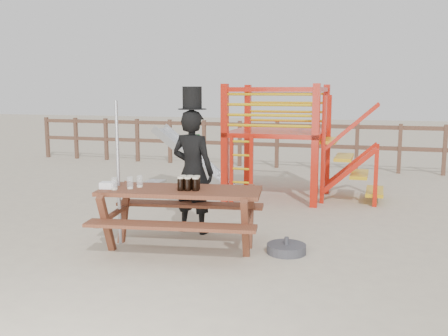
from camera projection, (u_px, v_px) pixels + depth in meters
ground at (204, 251)px, 6.22m from camera, size 60.00×60.00×0.00m
back_fence at (296, 140)px, 12.71m from camera, size 15.09×0.09×1.20m
playground_fort at (274, 139)px, 9.40m from camera, size 4.71×1.84×2.10m
picnic_table at (181, 211)px, 6.23m from camera, size 2.19×1.68×0.77m
man_with_hat at (193, 168)px, 6.92m from camera, size 0.69×0.51×2.04m
metal_pole at (118, 174)px, 6.38m from camera, size 0.04×0.04×1.86m
parasol_base at (286, 249)px, 6.12m from camera, size 0.48×0.48×0.20m
paper_bag at (108, 185)px, 6.21m from camera, size 0.20×0.17×0.08m
stout_pints at (189, 183)px, 6.11m from camera, size 0.27×0.21×0.17m
empty_glasses at (128, 183)px, 6.20m from camera, size 0.30×0.33×0.15m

